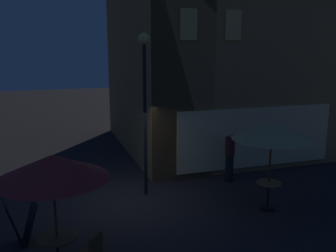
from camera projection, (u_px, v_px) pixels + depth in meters
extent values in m
plane|color=#282627|center=(128.00, 201.00, 11.03)|extent=(60.00, 60.00, 0.00)
cube|color=#9C7446|center=(254.00, 67.00, 14.02)|extent=(8.42, 2.16, 7.19)
cube|color=#9C7446|center=(150.00, 65.00, 15.88)|extent=(2.16, 8.18, 7.19)
cube|color=#E9BC68|center=(189.00, 24.00, 11.78)|extent=(0.55, 0.06, 0.95)
cube|color=#E9BC68|center=(233.00, 25.00, 12.24)|extent=(0.55, 0.06, 0.95)
cube|color=beige|center=(257.00, 137.00, 13.34)|extent=(5.90, 0.08, 2.10)
cylinder|color=black|center=(145.00, 121.00, 11.07)|extent=(0.10, 0.10, 4.48)
sphere|color=#F5DB73|center=(144.00, 38.00, 10.59)|extent=(0.33, 0.33, 0.33)
cube|color=black|center=(30.00, 221.00, 8.64)|extent=(0.40, 0.60, 0.97)
cube|color=black|center=(13.00, 225.00, 8.47)|extent=(0.40, 0.60, 0.97)
cylinder|color=black|center=(267.00, 209.00, 10.45)|extent=(0.40, 0.40, 0.03)
cylinder|color=black|center=(268.00, 196.00, 10.38)|extent=(0.06, 0.06, 0.75)
cylinder|color=olive|center=(269.00, 183.00, 10.30)|extent=(0.65, 0.65, 0.03)
cylinder|color=#494128|center=(57.00, 237.00, 7.50)|extent=(0.79, 0.79, 0.03)
cylinder|color=black|center=(267.00, 208.00, 10.45)|extent=(0.36, 0.36, 0.06)
cylinder|color=#53311D|center=(270.00, 168.00, 10.21)|extent=(0.05, 0.05, 2.38)
cone|color=tan|center=(272.00, 131.00, 10.00)|extent=(2.09, 2.09, 0.44)
cylinder|color=#513220|center=(55.00, 215.00, 7.41)|extent=(0.05, 0.05, 2.34)
cone|color=maroon|center=(52.00, 167.00, 7.20)|extent=(2.15, 2.15, 0.47)
cube|color=#53381E|center=(96.00, 246.00, 7.16)|extent=(0.30, 0.34, 0.45)
cylinder|color=black|center=(229.00, 168.00, 12.54)|extent=(0.27, 0.27, 0.89)
cylinder|color=#482026|center=(230.00, 146.00, 12.39)|extent=(0.32, 0.32, 0.60)
sphere|color=tan|center=(230.00, 134.00, 12.31)|extent=(0.22, 0.22, 0.22)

